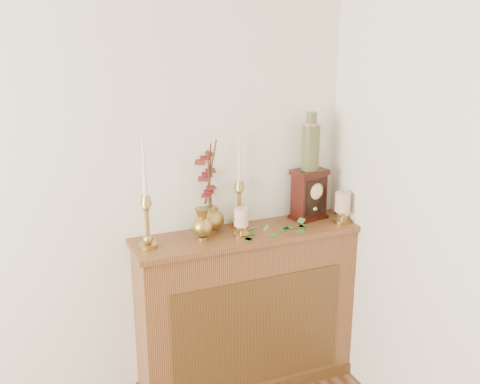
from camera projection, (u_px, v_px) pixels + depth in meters
name	position (u px, v px, depth m)	size (l,w,h in m)	color
console_shelf	(247.00, 314.00, 3.12)	(1.24, 0.34, 0.93)	brown
candlestick_left	(146.00, 213.00, 2.72)	(0.09, 0.09, 0.55)	#AA9344
candlestick_center	(239.00, 196.00, 3.02)	(0.09, 0.09, 0.52)	#AA9344
bud_vase	(202.00, 225.00, 2.84)	(0.11, 0.11, 0.17)	#AA9344
ginger_jar	(208.00, 189.00, 2.96)	(0.20, 0.22, 0.50)	#AA9344
pillar_candle_left	(241.00, 221.00, 2.90)	(0.08, 0.08, 0.16)	#C39244
pillar_candle_right	(343.00, 206.00, 3.09)	(0.10, 0.10, 0.18)	#C39244
ivy_garland	(284.00, 231.00, 2.95)	(0.36, 0.17, 0.07)	#356E2A
mantel_clock	(309.00, 195.00, 3.14)	(0.21, 0.17, 0.28)	#370F0B
ceramic_vase	(311.00, 144.00, 3.06)	(0.10, 0.10, 0.32)	#1A3428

